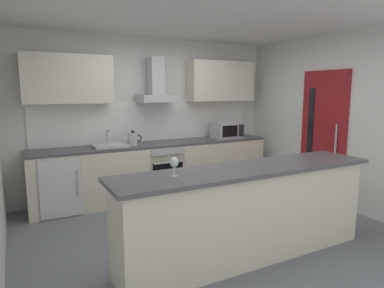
# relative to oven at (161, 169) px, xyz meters

# --- Properties ---
(ground) EXTENTS (5.46, 4.79, 0.02)m
(ground) POSITION_rel_oven_xyz_m (-0.05, -1.55, -0.47)
(ground) COLOR slate
(ceiling) EXTENTS (5.46, 4.79, 0.02)m
(ceiling) POSITION_rel_oven_xyz_m (-0.05, -1.55, 2.15)
(ceiling) COLOR white
(wall_back) EXTENTS (5.46, 0.12, 2.60)m
(wall_back) POSITION_rel_oven_xyz_m (-0.05, 0.41, 0.84)
(wall_back) COLOR silver
(wall_back) RESTS_ON ground
(wall_right) EXTENTS (0.12, 4.79, 2.60)m
(wall_right) POSITION_rel_oven_xyz_m (2.24, -1.55, 0.84)
(wall_right) COLOR silver
(wall_right) RESTS_ON ground
(backsplash_tile) EXTENTS (3.79, 0.02, 0.66)m
(backsplash_tile) POSITION_rel_oven_xyz_m (-0.05, 0.33, 0.77)
(backsplash_tile) COLOR white
(counter_back) EXTENTS (3.92, 0.60, 0.90)m
(counter_back) POSITION_rel_oven_xyz_m (-0.05, 0.03, -0.01)
(counter_back) COLOR beige
(counter_back) RESTS_ON ground
(counter_island) EXTENTS (2.89, 0.64, 0.98)m
(counter_island) POSITION_rel_oven_xyz_m (-0.01, -2.34, 0.03)
(counter_island) COLOR beige
(counter_island) RESTS_ON ground
(upper_cabinets) EXTENTS (3.87, 0.32, 0.70)m
(upper_cabinets) POSITION_rel_oven_xyz_m (-0.05, 0.18, 1.45)
(upper_cabinets) COLOR beige
(side_door) EXTENTS (0.08, 0.85, 2.05)m
(side_door) POSITION_rel_oven_xyz_m (2.16, -1.38, 0.57)
(side_door) COLOR maroon
(side_door) RESTS_ON ground
(oven) EXTENTS (0.60, 0.62, 0.80)m
(oven) POSITION_rel_oven_xyz_m (0.00, 0.00, 0.00)
(oven) COLOR slate
(oven) RESTS_ON ground
(refrigerator) EXTENTS (0.58, 0.60, 0.85)m
(refrigerator) POSITION_rel_oven_xyz_m (-1.59, -0.00, -0.03)
(refrigerator) COLOR white
(refrigerator) RESTS_ON ground
(microwave) EXTENTS (0.50, 0.38, 0.30)m
(microwave) POSITION_rel_oven_xyz_m (1.27, -0.03, 0.59)
(microwave) COLOR #B7BABC
(microwave) RESTS_ON counter_back
(sink) EXTENTS (0.50, 0.40, 0.26)m
(sink) POSITION_rel_oven_xyz_m (-0.83, 0.01, 0.47)
(sink) COLOR silver
(sink) RESTS_ON counter_back
(kettle) EXTENTS (0.29, 0.15, 0.24)m
(kettle) POSITION_rel_oven_xyz_m (-0.48, -0.03, 0.55)
(kettle) COLOR #B7BABC
(kettle) RESTS_ON counter_back
(range_hood) EXTENTS (0.62, 0.45, 0.72)m
(range_hood) POSITION_rel_oven_xyz_m (-0.00, 0.13, 1.33)
(range_hood) COLOR #B7BABC
(wine_glass) EXTENTS (0.08, 0.08, 0.18)m
(wine_glass) POSITION_rel_oven_xyz_m (-0.84, -2.32, 0.64)
(wine_glass) COLOR silver
(wine_glass) RESTS_ON counter_island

